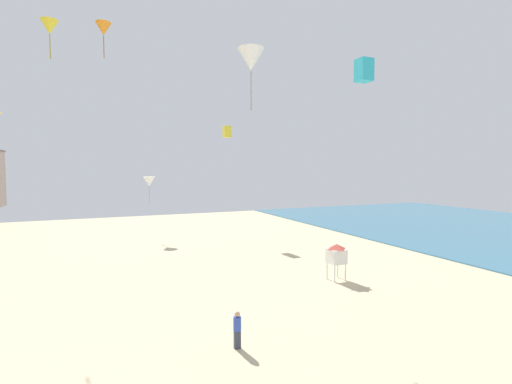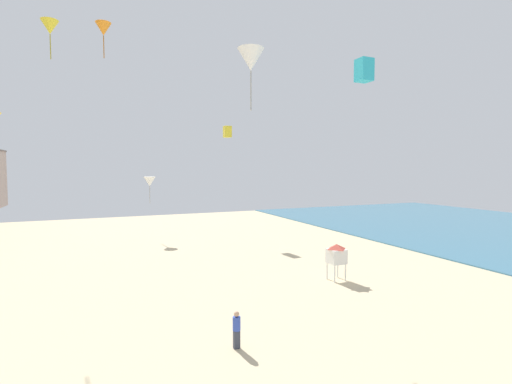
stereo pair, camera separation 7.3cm
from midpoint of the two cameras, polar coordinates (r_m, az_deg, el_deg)
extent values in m
cube|color=#383D4C|center=(17.38, -2.85, -21.56)|extent=(0.28, 0.18, 0.80)
cylinder|color=#334CB2|center=(17.10, -2.86, -19.44)|extent=(0.34, 0.34, 0.60)
sphere|color=tan|center=(16.94, -2.86, -18.13)|extent=(0.24, 0.24, 0.24)
cylinder|color=white|center=(26.67, 12.01, -12.16)|extent=(0.10, 0.10, 1.20)
cylinder|color=white|center=(27.18, 13.59, -11.88)|extent=(0.10, 0.10, 1.20)
cylinder|color=white|center=(27.38, 10.89, -11.73)|extent=(0.10, 0.10, 1.20)
cylinder|color=white|center=(27.88, 12.45, -11.47)|extent=(0.10, 0.10, 1.20)
cube|color=white|center=(27.00, 12.26, -9.55)|extent=(1.10, 1.10, 1.00)
pyramid|color=#D14C3D|center=(26.86, 12.28, -8.15)|extent=(1.10, 1.10, 0.35)
cube|color=#2DB7CC|center=(29.67, 16.26, 17.44)|extent=(1.04, 1.04, 1.63)
cube|color=yellow|center=(44.11, -4.35, 9.17)|extent=(0.83, 0.83, 1.30)
cone|color=white|center=(24.00, -0.70, 19.58)|extent=(1.64, 1.64, 1.34)
cylinder|color=#A4A4A4|center=(23.55, -0.69, 15.22)|extent=(0.09, 0.09, 2.39)
cone|color=orange|center=(25.19, -22.21, 22.07)|extent=(0.89, 0.89, 0.73)
cylinder|color=#A75C15|center=(24.88, -22.15, 19.86)|extent=(0.05, 0.05, 1.30)
cone|color=yellow|center=(32.56, -28.92, 21.19)|extent=(1.21, 1.21, 0.99)
cylinder|color=#A49220|center=(32.16, -28.85, 18.87)|extent=(0.07, 0.07, 1.75)
cone|color=white|center=(43.48, -15.91, 1.57)|extent=(1.33, 1.33, 1.09)
cylinder|color=#A4A4A4|center=(43.55, -15.88, -0.42)|extent=(0.07, 0.07, 1.94)
camera|label=1|loc=(0.04, -89.92, 0.00)|focal=26.17mm
camera|label=2|loc=(0.04, 90.08, 0.00)|focal=26.17mm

